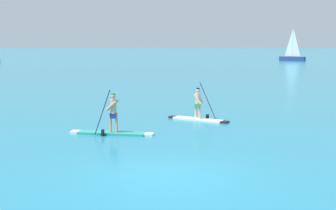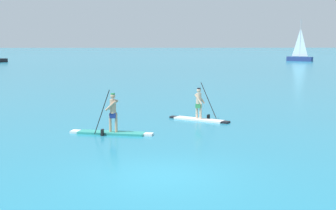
% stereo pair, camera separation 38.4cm
% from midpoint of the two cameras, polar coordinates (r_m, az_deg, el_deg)
% --- Properties ---
extents(ground, '(440.00, 440.00, 0.00)m').
position_cam_midpoint_polar(ground, '(13.70, -1.02, -8.77)').
color(ground, teal).
extents(paddleboarder_mid_center, '(3.60, 1.25, 1.99)m').
position_cam_midpoint_polar(paddleboarder_mid_center, '(19.67, -7.53, -2.54)').
color(paddleboarder_mid_center, teal).
rests_on(paddleboarder_mid_center, ground).
extents(paddleboarder_far_right, '(2.90, 2.06, 1.92)m').
position_cam_midpoint_polar(paddleboarder_far_right, '(22.90, 3.31, -0.95)').
color(paddleboarder_far_right, white).
rests_on(paddleboarder_far_right, ground).
extents(sailboat_right_horizon, '(4.42, 3.79, 7.72)m').
position_cam_midpoint_polar(sailboat_right_horizon, '(90.14, 15.01, 5.93)').
color(sailboat_right_horizon, navy).
rests_on(sailboat_right_horizon, ground).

